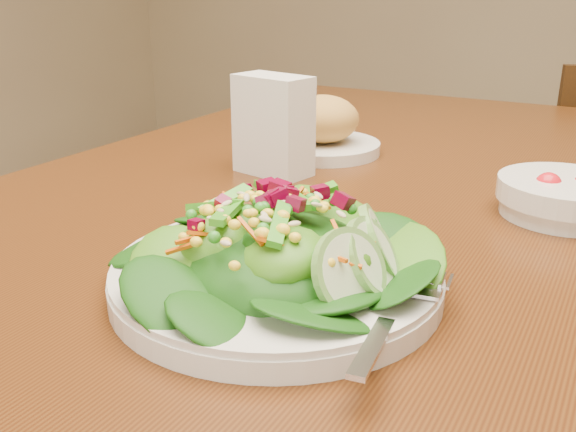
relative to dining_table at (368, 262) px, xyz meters
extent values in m
cube|color=#4C270D|center=(0.00, 0.00, 0.08)|extent=(0.90, 1.40, 0.04)
cylinder|color=black|center=(-0.39, 0.64, -0.29)|extent=(0.07, 0.07, 0.71)
cylinder|color=black|center=(0.01, 1.16, -0.46)|extent=(0.04, 0.04, 0.37)
cylinder|color=black|center=(0.12, 0.85, -0.46)|extent=(0.04, 0.04, 0.37)
cylinder|color=silver|center=(0.03, -0.30, 0.11)|extent=(0.28, 0.28, 0.02)
ellipsoid|color=#0B3204|center=(0.03, -0.30, 0.14)|extent=(0.19, 0.19, 0.04)
cube|color=silver|center=(0.15, -0.33, 0.12)|extent=(0.05, 0.18, 0.01)
cylinder|color=silver|center=(-0.13, 0.12, 0.11)|extent=(0.17, 0.17, 0.02)
ellipsoid|color=#AA7F47|center=(-0.13, 0.12, 0.15)|extent=(0.11, 0.11, 0.07)
cylinder|color=silver|center=(0.22, 0.01, 0.12)|extent=(0.15, 0.15, 0.04)
sphere|color=red|center=(0.20, 0.00, 0.13)|extent=(0.03, 0.03, 0.03)
cube|color=white|center=(-0.14, 0.00, 0.17)|extent=(0.11, 0.07, 0.13)
cube|color=white|center=(-0.14, 0.00, 0.18)|extent=(0.09, 0.06, 0.11)
camera|label=1|loc=(0.28, -0.72, 0.35)|focal=40.00mm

